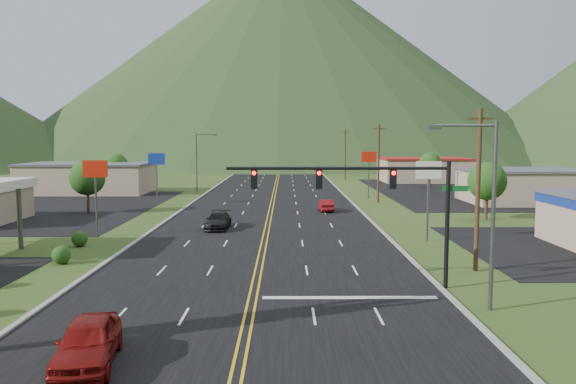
{
  "coord_description": "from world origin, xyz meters",
  "views": [
    {
      "loc": [
        1.7,
        -16.18,
        8.22
      ],
      "look_at": [
        1.86,
        22.45,
        4.5
      ],
      "focal_mm": 35.0,
      "sensor_mm": 36.0,
      "label": 1
    }
  ],
  "objects_px": {
    "streetlight_east": "(487,203)",
    "car_dark_mid": "(218,221)",
    "traffic_signal": "(374,192)",
    "car_red_far": "(326,206)",
    "car_red_near": "(88,343)",
    "streetlight_west": "(199,158)"
  },
  "relations": [
    {
      "from": "streetlight_east",
      "to": "car_red_far",
      "type": "relative_size",
      "value": 2.25
    },
    {
      "from": "streetlight_east",
      "to": "car_dark_mid",
      "type": "relative_size",
      "value": 1.79
    },
    {
      "from": "car_dark_mid",
      "to": "car_red_far",
      "type": "distance_m",
      "value": 16.21
    },
    {
      "from": "traffic_signal",
      "to": "car_red_far",
      "type": "xyz_separation_m",
      "value": [
        -0.26,
        32.33,
        -4.67
      ]
    },
    {
      "from": "streetlight_west",
      "to": "car_red_far",
      "type": "height_order",
      "value": "streetlight_west"
    },
    {
      "from": "car_red_near",
      "to": "car_red_far",
      "type": "relative_size",
      "value": 1.24
    },
    {
      "from": "streetlight_east",
      "to": "streetlight_west",
      "type": "bearing_deg",
      "value": 110.86
    },
    {
      "from": "car_red_near",
      "to": "car_dark_mid",
      "type": "xyz_separation_m",
      "value": [
        1.01,
        30.66,
        -0.12
      ]
    },
    {
      "from": "traffic_signal",
      "to": "car_red_near",
      "type": "height_order",
      "value": "traffic_signal"
    },
    {
      "from": "streetlight_west",
      "to": "traffic_signal",
      "type": "bearing_deg",
      "value": -72.03
    },
    {
      "from": "car_red_far",
      "to": "car_red_near",
      "type": "bearing_deg",
      "value": 72.0
    },
    {
      "from": "traffic_signal",
      "to": "car_red_near",
      "type": "relative_size",
      "value": 2.63
    },
    {
      "from": "streetlight_west",
      "to": "car_red_near",
      "type": "distance_m",
      "value": 66.97
    },
    {
      "from": "car_dark_mid",
      "to": "traffic_signal",
      "type": "bearing_deg",
      "value": -60.57
    },
    {
      "from": "streetlight_west",
      "to": "car_dark_mid",
      "type": "relative_size",
      "value": 1.79
    },
    {
      "from": "car_red_near",
      "to": "streetlight_west",
      "type": "bearing_deg",
      "value": 86.57
    },
    {
      "from": "streetlight_east",
      "to": "streetlight_west",
      "type": "xyz_separation_m",
      "value": [
        -22.86,
        60.0,
        0.0
      ]
    },
    {
      "from": "traffic_signal",
      "to": "car_red_far",
      "type": "bearing_deg",
      "value": 90.46
    },
    {
      "from": "streetlight_west",
      "to": "car_dark_mid",
      "type": "distance_m",
      "value": 36.87
    },
    {
      "from": "streetlight_west",
      "to": "streetlight_east",
      "type": "bearing_deg",
      "value": -69.14
    },
    {
      "from": "car_red_near",
      "to": "car_red_far",
      "type": "height_order",
      "value": "car_red_near"
    },
    {
      "from": "streetlight_east",
      "to": "car_dark_mid",
      "type": "bearing_deg",
      "value": 122.91
    }
  ]
}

